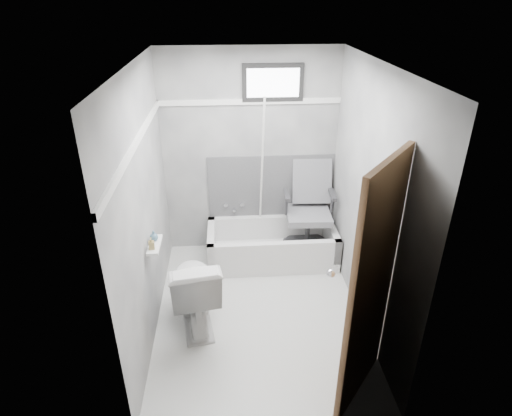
{
  "coord_description": "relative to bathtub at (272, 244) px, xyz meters",
  "views": [
    {
      "loc": [
        -0.27,
        -3.36,
        2.91
      ],
      "look_at": [
        0.0,
        0.35,
        1.0
      ],
      "focal_mm": 30.0,
      "sensor_mm": 36.0,
      "label": 1
    }
  ],
  "objects": [
    {
      "name": "floor",
      "position": [
        -0.23,
        -0.93,
        -0.21
      ],
      "size": [
        2.6,
        2.6,
        0.0
      ],
      "primitive_type": "plane",
      "color": "white",
      "rests_on": "ground"
    },
    {
      "name": "faucet",
      "position": [
        -0.43,
        0.34,
        0.34
      ],
      "size": [
        0.26,
        0.1,
        0.16
      ],
      "primitive_type": null,
      "color": "silver",
      "rests_on": "wall_back"
    },
    {
      "name": "door",
      "position": [
        0.75,
        -2.21,
        0.79
      ],
      "size": [
        0.78,
        0.78,
        2.0
      ],
      "primitive_type": null,
      "color": "brown",
      "rests_on": "floor"
    },
    {
      "name": "wall_back",
      "position": [
        -0.23,
        0.37,
        0.99
      ],
      "size": [
        2.0,
        0.02,
        2.4
      ],
      "primitive_type": "cube",
      "color": "#5E5E63",
      "rests_on": "floor"
    },
    {
      "name": "trim_back",
      "position": [
        -0.23,
        0.36,
        1.61
      ],
      "size": [
        2.0,
        0.02,
        0.06
      ],
      "primitive_type": "cube",
      "color": "white",
      "rests_on": "wall_back"
    },
    {
      "name": "office_chair",
      "position": [
        0.43,
        0.05,
        0.43
      ],
      "size": [
        0.63,
        0.63,
        1.03
      ],
      "primitive_type": null,
      "rotation": [
        0.0,
        0.0,
        -0.05
      ],
      "color": "#5C5C60",
      "rests_on": "bathtub"
    },
    {
      "name": "pole",
      "position": [
        -0.11,
        0.13,
        0.84
      ],
      "size": [
        0.02,
        0.57,
        1.88
      ],
      "primitive_type": "cylinder",
      "rotation": [
        0.28,
        0.0,
        0.0
      ],
      "color": "white",
      "rests_on": "bathtub"
    },
    {
      "name": "backerboard",
      "position": [
        0.02,
        0.36,
        0.59
      ],
      "size": [
        1.5,
        0.02,
        0.78
      ],
      "primitive_type": "cube",
      "color": "#4C4C4F",
      "rests_on": "wall_back"
    },
    {
      "name": "window",
      "position": [
        0.02,
        0.36,
        1.81
      ],
      "size": [
        0.66,
        0.04,
        0.4
      ],
      "primitive_type": null,
      "color": "black",
      "rests_on": "wall_back"
    },
    {
      "name": "wall_front",
      "position": [
        -0.23,
        -2.23,
        0.99
      ],
      "size": [
        2.0,
        0.02,
        2.4
      ],
      "primitive_type": "cube",
      "color": "#5E5E63",
      "rests_on": "floor"
    },
    {
      "name": "wall_right",
      "position": [
        0.77,
        -0.93,
        0.99
      ],
      "size": [
        0.02,
        2.6,
        2.4
      ],
      "primitive_type": "cube",
      "color": "#5E5E63",
      "rests_on": "floor"
    },
    {
      "name": "soap_bottle_a",
      "position": [
        -1.17,
        -1.11,
        0.76
      ],
      "size": [
        0.05,
        0.05,
        0.11
      ],
      "primitive_type": "imported",
      "rotation": [
        0.0,
        0.0,
        0.13
      ],
      "color": "#95834A",
      "rests_on": "shelf"
    },
    {
      "name": "trim_left",
      "position": [
        -1.22,
        -0.93,
        1.61
      ],
      "size": [
        0.02,
        2.6,
        0.06
      ],
      "primitive_type": "cube",
      "color": "white",
      "rests_on": "wall_left"
    },
    {
      "name": "soap_bottle_b",
      "position": [
        -1.17,
        -0.97,
        0.75
      ],
      "size": [
        0.1,
        0.1,
        0.1
      ],
      "primitive_type": "imported",
      "rotation": [
        0.0,
        0.0,
        0.47
      ],
      "color": "slate",
      "rests_on": "shelf"
    },
    {
      "name": "bathtub",
      "position": [
        0.0,
        0.0,
        0.0
      ],
      "size": [
        1.5,
        0.7,
        0.42
      ],
      "primitive_type": null,
      "color": "silver",
      "rests_on": "floor"
    },
    {
      "name": "ceiling",
      "position": [
        -0.23,
        -0.93,
        2.19
      ],
      "size": [
        2.6,
        2.6,
        0.0
      ],
      "primitive_type": "plane",
      "rotation": [
        3.14,
        0.0,
        0.0
      ],
      "color": "silver",
      "rests_on": "floor"
    },
    {
      "name": "toilet",
      "position": [
        -0.85,
        -1.04,
        0.19
      ],
      "size": [
        0.58,
        0.88,
        0.8
      ],
      "primitive_type": "imported",
      "rotation": [
        0.0,
        0.0,
        3.3
      ],
      "color": "silver",
      "rests_on": "floor"
    },
    {
      "name": "shelf",
      "position": [
        -1.16,
        -1.03,
        0.69
      ],
      "size": [
        0.1,
        0.32,
        0.02
      ],
      "primitive_type": "cube",
      "color": "white",
      "rests_on": "wall_left"
    },
    {
      "name": "wall_left",
      "position": [
        -1.23,
        -0.93,
        0.99
      ],
      "size": [
        0.02,
        2.6,
        2.4
      ],
      "primitive_type": "cube",
      "color": "#5E5E63",
      "rests_on": "floor"
    }
  ]
}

